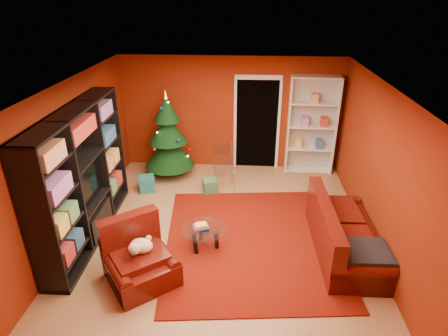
# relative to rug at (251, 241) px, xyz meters

# --- Properties ---
(floor) EXTENTS (5.00, 5.50, 0.05)m
(floor) POSITION_rel_rug_xyz_m (-0.50, 0.28, -0.03)
(floor) COLOR #9A6A40
(floor) RESTS_ON ground
(ceiling) EXTENTS (5.00, 5.50, 0.05)m
(ceiling) POSITION_rel_rug_xyz_m (-0.50, 0.28, 2.62)
(ceiling) COLOR silver
(ceiling) RESTS_ON wall_back
(wall_back) EXTENTS (5.00, 0.05, 2.60)m
(wall_back) POSITION_rel_rug_xyz_m (-0.50, 3.06, 1.29)
(wall_back) COLOR maroon
(wall_back) RESTS_ON ground
(wall_left) EXTENTS (0.05, 5.50, 2.60)m
(wall_left) POSITION_rel_rug_xyz_m (-3.03, 0.28, 1.29)
(wall_left) COLOR maroon
(wall_left) RESTS_ON ground
(wall_right) EXTENTS (0.05, 5.50, 2.60)m
(wall_right) POSITION_rel_rug_xyz_m (2.02, 0.28, 1.29)
(wall_right) COLOR maroon
(wall_right) RESTS_ON ground
(doorway) EXTENTS (1.06, 0.60, 2.16)m
(doorway) POSITION_rel_rug_xyz_m (0.10, 3.01, 1.04)
(doorway) COLOR black
(doorway) RESTS_ON floor
(rug) EXTENTS (3.15, 3.57, 0.02)m
(rug) POSITION_rel_rug_xyz_m (0.00, 0.00, 0.00)
(rug) COLOR #661006
(rug) RESTS_ON floor
(media_unit) EXTENTS (0.50, 2.94, 2.25)m
(media_unit) POSITION_rel_rug_xyz_m (-2.78, 0.05, 1.11)
(media_unit) COLOR black
(media_unit) RESTS_ON floor
(christmas_tree) EXTENTS (1.33, 1.33, 1.99)m
(christmas_tree) POSITION_rel_rug_xyz_m (-1.86, 2.43, 0.96)
(christmas_tree) COLOR black
(christmas_tree) RESTS_ON floor
(gift_box_teal) EXTENTS (0.41, 0.41, 0.32)m
(gift_box_teal) POSITION_rel_rug_xyz_m (-2.21, 1.65, 0.15)
(gift_box_teal) COLOR #196E6E
(gift_box_teal) RESTS_ON floor
(gift_box_green) EXTENTS (0.36, 0.36, 0.29)m
(gift_box_green) POSITION_rel_rug_xyz_m (-0.86, 1.67, 0.13)
(gift_box_green) COLOR #327346
(gift_box_green) RESTS_ON floor
(white_bookshelf) EXTENTS (1.07, 0.41, 2.29)m
(white_bookshelf) POSITION_rel_rug_xyz_m (1.32, 2.85, 1.10)
(white_bookshelf) COLOR white
(white_bookshelf) RESTS_ON floor
(armchair) EXTENTS (1.38, 1.38, 0.77)m
(armchair) POSITION_rel_rug_xyz_m (-1.59, -1.05, 0.37)
(armchair) COLOR #400B07
(armchair) RESTS_ON rug
(dog) EXTENTS (0.50, 0.48, 0.25)m
(dog) POSITION_rel_rug_xyz_m (-1.58, -0.98, 0.56)
(dog) COLOR beige
(dog) RESTS_ON armchair
(sofa) EXTENTS (0.97, 2.06, 0.87)m
(sofa) POSITION_rel_rug_xyz_m (1.52, -0.15, 0.43)
(sofa) COLOR #400B07
(sofa) RESTS_ON rug
(coffee_table) EXTENTS (0.95, 0.95, 0.47)m
(coffee_table) POSITION_rel_rug_xyz_m (-0.76, -0.21, 0.19)
(coffee_table) COLOR gray
(coffee_table) RESTS_ON rug
(acrylic_chair) EXTENTS (0.54, 0.58, 0.91)m
(acrylic_chair) POSITION_rel_rug_xyz_m (-0.57, 1.85, 0.44)
(acrylic_chair) COLOR #66605B
(acrylic_chair) RESTS_ON rug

